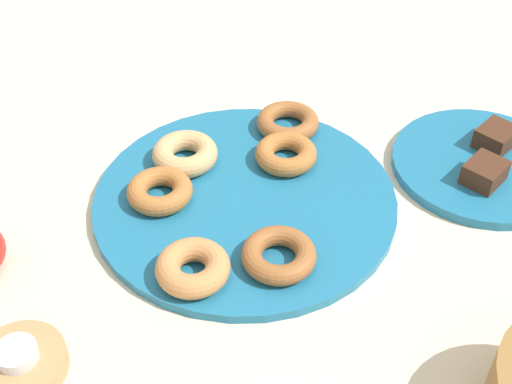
{
  "coord_description": "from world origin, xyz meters",
  "views": [
    {
      "loc": [
        0.32,
        0.6,
        0.63
      ],
      "look_at": [
        0.0,
        0.03,
        0.04
      ],
      "focal_mm": 48.16,
      "sensor_mm": 36.0,
      "label": 1
    }
  ],
  "objects": [
    {
      "name": "donut_4",
      "position": [
        0.02,
        0.12,
        0.03
      ],
      "size": [
        0.09,
        0.09,
        0.03
      ],
      "primitive_type": "torus",
      "rotation": [
        0.0,
        0.0,
        1.58
      ],
      "color": "#995B2D",
      "rests_on": "donut_plate"
    },
    {
      "name": "donut_5",
      "position": [
        -0.09,
        -0.04,
        0.03
      ],
      "size": [
        0.12,
        0.12,
        0.03
      ],
      "primitive_type": "torus",
      "rotation": [
        0.0,
        0.0,
        4.29
      ],
      "color": "#AD6B33",
      "rests_on": "donut_plate"
    },
    {
      "name": "ground_plane",
      "position": [
        0.0,
        0.0,
        0.0
      ],
      "size": [
        2.4,
        2.4,
        0.0
      ],
      "primitive_type": "plane",
      "color": "beige"
    },
    {
      "name": "candle_holder",
      "position": [
        0.33,
        0.11,
        0.01
      ],
      "size": [
        0.1,
        0.1,
        0.02
      ],
      "primitive_type": "cylinder",
      "color": "tan",
      "rests_on": "ground_plane"
    },
    {
      "name": "donut_3",
      "position": [
        0.04,
        -0.1,
        0.03
      ],
      "size": [
        0.12,
        0.12,
        0.03
      ],
      "primitive_type": "torus",
      "rotation": [
        0.0,
        0.0,
        2.0
      ],
      "color": "tan",
      "rests_on": "donut_plate"
    },
    {
      "name": "donut_1",
      "position": [
        0.1,
        -0.05,
        0.03
      ],
      "size": [
        0.11,
        0.11,
        0.03
      ],
      "primitive_type": "torus",
      "rotation": [
        0.0,
        0.0,
        5.03
      ],
      "color": "#AD6B33",
      "rests_on": "donut_plate"
    },
    {
      "name": "brownie_far",
      "position": [
        -0.3,
        0.13,
        0.03
      ],
      "size": [
        0.07,
        0.06,
        0.03
      ],
      "primitive_type": "cube",
      "rotation": [
        0.0,
        0.0,
        0.32
      ],
      "color": "#472819",
      "rests_on": "cake_plate"
    },
    {
      "name": "tealight",
      "position": [
        0.33,
        0.11,
        0.03
      ],
      "size": [
        0.04,
        0.04,
        0.01
      ],
      "primitive_type": "cylinder",
      "color": "silver",
      "rests_on": "candle_holder"
    },
    {
      "name": "donut_2",
      "position": [
        0.12,
        0.09,
        0.03
      ],
      "size": [
        0.13,
        0.13,
        0.03
      ],
      "primitive_type": "torus",
      "rotation": [
        0.0,
        0.0,
        2.38
      ],
      "color": "#C6844C",
      "rests_on": "donut_plate"
    },
    {
      "name": "cake_plate",
      "position": [
        -0.33,
        0.1,
        0.01
      ],
      "size": [
        0.25,
        0.25,
        0.01
      ],
      "primitive_type": "cylinder",
      "color": "#1E6B93",
      "rests_on": "ground_plane"
    },
    {
      "name": "brownie_near",
      "position": [
        -0.37,
        0.08,
        0.03
      ],
      "size": [
        0.07,
        0.06,
        0.03
      ],
      "primitive_type": "cube",
      "rotation": [
        0.0,
        0.0,
        0.29
      ],
      "color": "#472819",
      "rests_on": "cake_plate"
    },
    {
      "name": "donut_plate",
      "position": [
        0.0,
        0.0,
        0.01
      ],
      "size": [
        0.4,
        0.4,
        0.01
      ],
      "primitive_type": "cylinder",
      "color": "#1E6B93",
      "rests_on": "ground_plane"
    },
    {
      "name": "donut_0",
      "position": [
        -0.13,
        -0.1,
        0.03
      ],
      "size": [
        0.13,
        0.13,
        0.02
      ],
      "primitive_type": "torus",
      "rotation": [
        0.0,
        0.0,
        4.13
      ],
      "color": "#995B2D",
      "rests_on": "donut_plate"
    }
  ]
}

